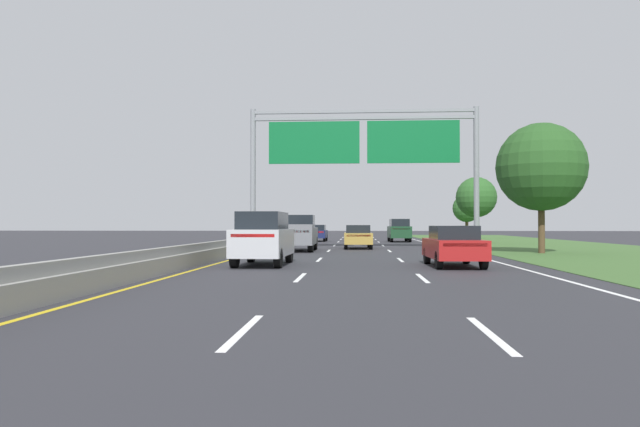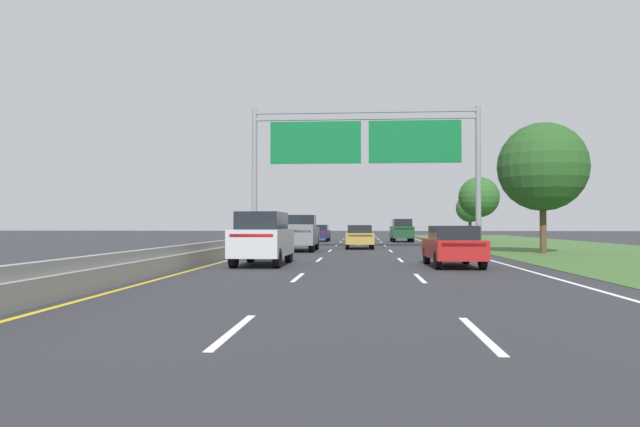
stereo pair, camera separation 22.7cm
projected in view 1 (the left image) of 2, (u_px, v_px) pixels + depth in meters
ground_plane at (359, 253)px, 33.24m from camera, size 220.00×220.00×0.00m
lane_striping at (359, 253)px, 32.78m from camera, size 11.96×106.00×0.01m
grass_verge_right at (612, 253)px, 32.35m from camera, size 14.00×110.00×0.02m
median_barrier_concrete at (244, 246)px, 33.66m from camera, size 0.60×110.00×0.85m
overhead_sign_gantry at (363, 148)px, 38.47m from camera, size 15.06×0.42×9.31m
pickup_truck_grey at (299, 233)px, 35.72m from camera, size 2.03×5.41×2.20m
car_silver_left_lane_suv at (263, 238)px, 23.28m from camera, size 1.96×4.72×2.11m
car_gold_centre_lane_sedan at (358, 236)px, 39.13m from camera, size 1.91×4.44×1.57m
car_navy_left_lane_sedan at (317, 233)px, 55.81m from camera, size 1.85×4.41×1.57m
car_darkgreen_right_lane_suv at (399, 230)px, 54.17m from camera, size 1.98×4.73×2.11m
car_red_right_lane_sedan at (453, 245)px, 22.57m from camera, size 1.93×4.44×1.57m
roadside_tree_mid at (541, 167)px, 32.60m from camera, size 4.92×4.92×7.29m
roadside_tree_far at (476, 197)px, 50.26m from camera, size 3.48×3.48×5.69m
roadside_tree_distant at (467, 208)px, 68.00m from camera, size 3.25×3.25×5.12m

